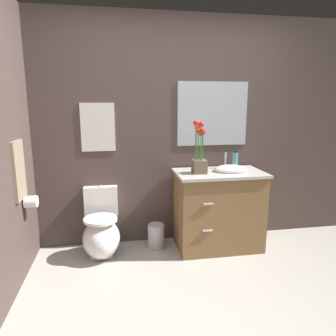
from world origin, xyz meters
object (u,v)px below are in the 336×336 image
(vanity_cabinet, at_px, (218,209))
(wall_mirror, at_px, (213,114))
(soap_bottle, at_px, (235,160))
(wall_poster, at_px, (98,127))
(toilet_paper_roll, at_px, (31,202))
(toilet, at_px, (101,233))
(flower_vase, at_px, (200,155))
(trash_bin, at_px, (156,236))
(hanging_towel, at_px, (19,170))

(vanity_cabinet, distance_m, wall_mirror, 1.05)
(soap_bottle, relative_size, wall_poster, 0.40)
(soap_bottle, height_order, wall_mirror, wall_mirror)
(soap_bottle, distance_m, wall_poster, 1.54)
(wall_mirror, height_order, toilet_paper_roll, wall_mirror)
(toilet, xyz_separation_m, wall_mirror, (1.26, 0.27, 1.21))
(flower_vase, height_order, wall_mirror, wall_mirror)
(toilet, distance_m, vanity_cabinet, 1.28)
(wall_poster, height_order, wall_mirror, wall_mirror)
(toilet, distance_m, wall_mirror, 1.76)
(trash_bin, bearing_deg, toilet_paper_roll, -167.97)
(flower_vase, bearing_deg, trash_bin, 165.62)
(flower_vase, relative_size, trash_bin, 2.01)
(wall_mirror, bearing_deg, wall_poster, 180.00)
(soap_bottle, height_order, toilet_paper_roll, soap_bottle)
(toilet, height_order, hanging_towel, hanging_towel)
(soap_bottle, bearing_deg, toilet_paper_roll, -171.75)
(vanity_cabinet, xyz_separation_m, trash_bin, (-0.68, 0.08, -0.30))
(flower_vase, height_order, hanging_towel, flower_vase)
(vanity_cabinet, relative_size, toilet_paper_roll, 9.40)
(flower_vase, xyz_separation_m, toilet_paper_roll, (-1.64, -0.14, -0.37))
(wall_poster, bearing_deg, flower_vase, -17.52)
(wall_mirror, xyz_separation_m, toilet_paper_roll, (-1.87, -0.46, -0.77))
(toilet, xyz_separation_m, wall_poster, (0.00, 0.27, 1.07))
(flower_vase, bearing_deg, wall_poster, 162.48)
(wall_mirror, bearing_deg, toilet, -168.00)
(toilet, relative_size, wall_poster, 1.36)
(flower_vase, bearing_deg, toilet_paper_roll, -175.10)
(flower_vase, bearing_deg, hanging_towel, -172.50)
(toilet, distance_m, flower_vase, 1.30)
(vanity_cabinet, bearing_deg, flower_vase, -172.79)
(soap_bottle, distance_m, wall_mirror, 0.57)
(wall_poster, bearing_deg, soap_bottle, -6.20)
(vanity_cabinet, bearing_deg, trash_bin, 172.95)
(vanity_cabinet, bearing_deg, toilet, 178.80)
(toilet, height_order, vanity_cabinet, vanity_cabinet)
(soap_bottle, distance_m, trash_bin, 1.21)
(flower_vase, height_order, trash_bin, flower_vase)
(wall_poster, relative_size, toilet_paper_roll, 4.62)
(toilet_paper_roll, bearing_deg, toilet, 17.84)
(toilet_paper_roll, bearing_deg, flower_vase, 4.90)
(vanity_cabinet, bearing_deg, hanging_towel, -172.53)
(trash_bin, bearing_deg, soap_bottle, 3.13)
(toilet, height_order, wall_poster, wall_poster)
(hanging_towel, bearing_deg, toilet, 22.74)
(soap_bottle, height_order, trash_bin, soap_bottle)
(wall_poster, bearing_deg, toilet_paper_roll, -142.76)
(flower_vase, relative_size, hanging_towel, 1.05)
(trash_bin, bearing_deg, wall_poster, 160.15)
(vanity_cabinet, height_order, wall_mirror, wall_mirror)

